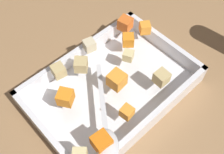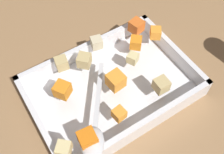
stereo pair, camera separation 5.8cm
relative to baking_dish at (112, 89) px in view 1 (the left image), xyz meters
name	(u,v)px [view 1 (the left image)]	position (x,y,z in m)	size (l,w,h in m)	color
ground_plane	(110,98)	(-0.01, -0.01, -0.02)	(4.00, 4.00, 0.00)	#936D47
baking_dish	(112,89)	(0.00, 0.00, 0.00)	(0.36, 0.25, 0.05)	silver
carrot_chunk_corner_ne	(128,40)	(0.10, 0.05, 0.05)	(0.03, 0.03, 0.03)	orange
carrot_chunk_heap_top	(102,142)	(-0.11, -0.09, 0.05)	(0.03, 0.03, 0.03)	orange
carrot_chunk_corner_se	(65,97)	(-0.10, 0.03, 0.05)	(0.03, 0.03, 0.03)	orange
carrot_chunk_mid_left	(145,28)	(0.16, 0.05, 0.05)	(0.02, 0.02, 0.02)	orange
carrot_chunk_near_spoon	(117,80)	(0.00, -0.02, 0.05)	(0.03, 0.03, 0.03)	orange
carrot_chunk_near_left	(127,112)	(-0.04, -0.08, 0.05)	(0.02, 0.02, 0.02)	orange
carrot_chunk_far_right	(125,24)	(0.13, 0.09, 0.05)	(0.03, 0.03, 0.03)	orange
potato_chunk_corner_sw	(59,71)	(-0.08, 0.09, 0.05)	(0.03, 0.03, 0.03)	tan
potato_chunk_corner_nw	(89,45)	(0.02, 0.10, 0.05)	(0.03, 0.03, 0.03)	beige
potato_chunk_near_right	(81,65)	(-0.03, 0.07, 0.05)	(0.03, 0.03, 0.03)	tan
potato_chunk_under_handle	(128,56)	(0.07, 0.02, 0.05)	(0.02, 0.02, 0.02)	#E0CC89
potato_chunk_far_left	(161,78)	(0.07, -0.07, 0.05)	(0.03, 0.03, 0.03)	tan
serving_spoon	(107,139)	(-0.10, -0.10, 0.05)	(0.15, 0.20, 0.02)	silver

